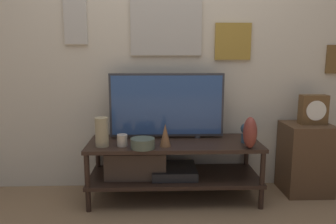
{
  "coord_description": "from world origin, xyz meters",
  "views": [
    {
      "loc": [
        -0.14,
        -2.27,
        1.18
      ],
      "look_at": [
        -0.05,
        0.3,
        0.73
      ],
      "focal_mm": 35.0,
      "sensor_mm": 36.0,
      "label": 1
    }
  ],
  "objects_px": {
    "television": "(167,105)",
    "vase_urn_stoneware": "(250,133)",
    "vase_slim_bronze": "(165,135)",
    "mantel_clock": "(313,110)",
    "vase_tall_ceramic": "(102,132)",
    "vase_wide_bowl": "(143,143)",
    "decorative_bust": "(246,132)",
    "candle_jar": "(122,140)"
  },
  "relations": [
    {
      "from": "television",
      "to": "vase_tall_ceramic",
      "type": "distance_m",
      "value": 0.58
    },
    {
      "from": "television",
      "to": "vase_urn_stoneware",
      "type": "relative_size",
      "value": 3.96
    },
    {
      "from": "candle_jar",
      "to": "mantel_clock",
      "type": "distance_m",
      "value": 1.6
    },
    {
      "from": "vase_slim_bronze",
      "to": "candle_jar",
      "type": "bearing_deg",
      "value": 177.48
    },
    {
      "from": "decorative_bust",
      "to": "vase_tall_ceramic",
      "type": "bearing_deg",
      "value": -176.43
    },
    {
      "from": "vase_tall_ceramic",
      "to": "vase_wide_bowl",
      "type": "bearing_deg",
      "value": -11.41
    },
    {
      "from": "vase_wide_bowl",
      "to": "vase_tall_ceramic",
      "type": "bearing_deg",
      "value": 168.59
    },
    {
      "from": "television",
      "to": "candle_jar",
      "type": "xyz_separation_m",
      "value": [
        -0.35,
        -0.23,
        -0.24
      ]
    },
    {
      "from": "candle_jar",
      "to": "vase_urn_stoneware",
      "type": "bearing_deg",
      "value": -5.3
    },
    {
      "from": "vase_tall_ceramic",
      "to": "vase_wide_bowl",
      "type": "distance_m",
      "value": 0.33
    },
    {
      "from": "candle_jar",
      "to": "mantel_clock",
      "type": "relative_size",
      "value": 0.37
    },
    {
      "from": "vase_urn_stoneware",
      "to": "mantel_clock",
      "type": "xyz_separation_m",
      "value": [
        0.61,
        0.28,
        0.12
      ]
    },
    {
      "from": "candle_jar",
      "to": "television",
      "type": "bearing_deg",
      "value": 33.08
    },
    {
      "from": "vase_urn_stoneware",
      "to": "decorative_bust",
      "type": "relative_size",
      "value": 1.5
    },
    {
      "from": "television",
      "to": "vase_urn_stoneware",
      "type": "distance_m",
      "value": 0.71
    },
    {
      "from": "vase_urn_stoneware",
      "to": "candle_jar",
      "type": "distance_m",
      "value": 0.97
    },
    {
      "from": "vase_tall_ceramic",
      "to": "vase_urn_stoneware",
      "type": "xyz_separation_m",
      "value": [
        1.12,
        -0.09,
        0.01
      ]
    },
    {
      "from": "vase_wide_bowl",
      "to": "vase_urn_stoneware",
      "type": "height_order",
      "value": "vase_urn_stoneware"
    },
    {
      "from": "vase_urn_stoneware",
      "to": "vase_tall_ceramic",
      "type": "bearing_deg",
      "value": 175.56
    },
    {
      "from": "vase_slim_bronze",
      "to": "decorative_bust",
      "type": "distance_m",
      "value": 0.66
    },
    {
      "from": "decorative_bust",
      "to": "mantel_clock",
      "type": "height_order",
      "value": "mantel_clock"
    },
    {
      "from": "television",
      "to": "decorative_bust",
      "type": "distance_m",
      "value": 0.68
    },
    {
      "from": "vase_slim_bronze",
      "to": "decorative_bust",
      "type": "xyz_separation_m",
      "value": [
        0.65,
        0.08,
        -0.0
      ]
    },
    {
      "from": "vase_wide_bowl",
      "to": "candle_jar",
      "type": "height_order",
      "value": "candle_jar"
    },
    {
      "from": "vase_tall_ceramic",
      "to": "candle_jar",
      "type": "height_order",
      "value": "vase_tall_ceramic"
    },
    {
      "from": "vase_urn_stoneware",
      "to": "mantel_clock",
      "type": "relative_size",
      "value": 0.97
    },
    {
      "from": "decorative_bust",
      "to": "vase_urn_stoneware",
      "type": "bearing_deg",
      "value": -95.75
    },
    {
      "from": "vase_urn_stoneware",
      "to": "vase_wide_bowl",
      "type": "bearing_deg",
      "value": 178.32
    },
    {
      "from": "vase_slim_bronze",
      "to": "candle_jar",
      "type": "relative_size",
      "value": 1.93
    },
    {
      "from": "television",
      "to": "vase_slim_bronze",
      "type": "height_order",
      "value": "television"
    },
    {
      "from": "vase_slim_bronze",
      "to": "vase_wide_bowl",
      "type": "relative_size",
      "value": 0.96
    },
    {
      "from": "television",
      "to": "vase_slim_bronze",
      "type": "xyz_separation_m",
      "value": [
        -0.02,
        -0.24,
        -0.19
      ]
    },
    {
      "from": "vase_urn_stoneware",
      "to": "mantel_clock",
      "type": "distance_m",
      "value": 0.68
    },
    {
      "from": "vase_wide_bowl",
      "to": "decorative_bust",
      "type": "distance_m",
      "value": 0.83
    },
    {
      "from": "vase_tall_ceramic",
      "to": "mantel_clock",
      "type": "height_order",
      "value": "mantel_clock"
    },
    {
      "from": "vase_wide_bowl",
      "to": "candle_jar",
      "type": "relative_size",
      "value": 2.01
    },
    {
      "from": "vase_tall_ceramic",
      "to": "mantel_clock",
      "type": "xyz_separation_m",
      "value": [
        1.73,
        0.2,
        0.13
      ]
    },
    {
      "from": "decorative_bust",
      "to": "vase_wide_bowl",
      "type": "bearing_deg",
      "value": -170.73
    },
    {
      "from": "vase_slim_bronze",
      "to": "mantel_clock",
      "type": "relative_size",
      "value": 0.71
    },
    {
      "from": "vase_urn_stoneware",
      "to": "candle_jar",
      "type": "relative_size",
      "value": 2.64
    },
    {
      "from": "vase_slim_bronze",
      "to": "vase_tall_ceramic",
      "type": "distance_m",
      "value": 0.49
    },
    {
      "from": "vase_tall_ceramic",
      "to": "vase_urn_stoneware",
      "type": "distance_m",
      "value": 1.12
    }
  ]
}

